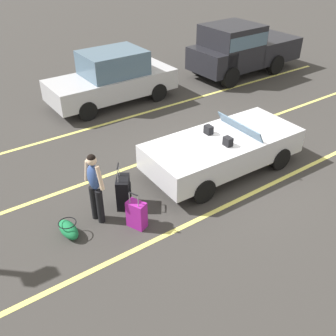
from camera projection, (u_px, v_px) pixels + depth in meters
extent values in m
plane|color=#383533|center=(221.00, 169.00, 10.09)|extent=(80.00, 80.00, 0.00)
cube|color=#EAE066|center=(256.00, 192.00, 9.23)|extent=(18.00, 0.12, 0.01)
cube|color=#EAE066|center=(188.00, 146.00, 11.09)|extent=(18.00, 0.12, 0.01)
cube|color=#EAE066|center=(139.00, 114.00, 12.94)|extent=(18.00, 0.12, 0.01)
cube|color=silver|center=(223.00, 148.00, 9.76)|extent=(4.14, 1.85, 0.64)
cube|color=silver|center=(262.00, 137.00, 10.49)|extent=(1.35, 1.70, 0.38)
cube|color=slate|center=(240.00, 127.00, 9.74)|extent=(0.22, 1.55, 0.31)
cube|color=black|center=(209.00, 130.00, 9.69)|extent=(0.16, 0.22, 0.22)
cube|color=black|center=(228.00, 141.00, 9.17)|extent=(0.16, 0.22, 0.22)
cylinder|color=black|center=(237.00, 134.00, 11.09)|extent=(0.60, 0.23, 0.60)
cylinder|color=black|center=(279.00, 158.00, 9.96)|extent=(0.60, 0.23, 0.60)
cylinder|color=black|center=(164.00, 160.00, 9.90)|extent=(0.60, 0.23, 0.60)
cylinder|color=black|center=(203.00, 190.00, 8.77)|extent=(0.60, 0.23, 0.60)
cube|color=black|center=(123.00, 192.00, 8.59)|extent=(0.50, 0.55, 0.74)
cube|color=black|center=(130.00, 194.00, 8.63)|extent=(0.23, 0.33, 0.41)
cylinder|color=gray|center=(119.00, 169.00, 8.42)|extent=(0.03, 0.03, 0.32)
cylinder|color=gray|center=(118.00, 176.00, 8.19)|extent=(0.03, 0.03, 0.32)
cylinder|color=black|center=(118.00, 166.00, 8.22)|extent=(0.17, 0.23, 0.03)
sphere|color=black|center=(120.00, 200.00, 8.92)|extent=(0.04, 0.04, 0.04)
sphere|color=black|center=(119.00, 209.00, 8.64)|extent=(0.04, 0.04, 0.04)
cube|color=#991E8C|center=(137.00, 215.00, 8.03)|extent=(0.38, 0.46, 0.62)
cube|color=#721669|center=(140.00, 213.00, 8.14)|extent=(0.14, 0.30, 0.34)
cylinder|color=gray|center=(129.00, 198.00, 7.79)|extent=(0.03, 0.03, 0.27)
cylinder|color=gray|center=(138.00, 201.00, 7.69)|extent=(0.03, 0.03, 0.27)
cylinder|color=black|center=(133.00, 194.00, 7.67)|extent=(0.11, 0.21, 0.03)
sphere|color=black|center=(129.00, 225.00, 8.18)|extent=(0.04, 0.04, 0.04)
sphere|color=black|center=(140.00, 230.00, 8.06)|extent=(0.04, 0.04, 0.04)
ellipsoid|color=#19723F|center=(68.00, 230.00, 7.87)|extent=(0.35, 0.66, 0.30)
torus|color=black|center=(67.00, 223.00, 7.77)|extent=(0.40, 0.40, 0.02)
cylinder|color=black|center=(94.00, 203.00, 8.21)|extent=(0.18, 0.18, 0.82)
cylinder|color=black|center=(100.00, 206.00, 8.10)|extent=(0.18, 0.18, 0.82)
ellipsoid|color=#334C8C|center=(94.00, 177.00, 7.77)|extent=(0.29, 0.36, 0.60)
sphere|color=beige|center=(91.00, 161.00, 7.56)|extent=(0.21, 0.21, 0.21)
sphere|color=black|center=(91.00, 158.00, 7.53)|extent=(0.18, 0.18, 0.18)
cylinder|color=beige|center=(87.00, 171.00, 7.85)|extent=(0.13, 0.21, 0.53)
cylinder|color=beige|center=(100.00, 178.00, 7.62)|extent=(0.13, 0.21, 0.53)
cube|color=#B2B2B7|center=(112.00, 84.00, 13.48)|extent=(4.52, 1.84, 0.70)
cube|color=slate|center=(113.00, 63.00, 13.12)|extent=(2.11, 1.64, 0.80)
cylinder|color=black|center=(87.00, 111.00, 12.42)|extent=(0.64, 0.23, 0.64)
cylinder|color=black|center=(67.00, 95.00, 13.55)|extent=(0.64, 0.23, 0.64)
cylinder|color=black|center=(158.00, 92.00, 13.78)|extent=(0.64, 0.23, 0.64)
cylinder|color=black|center=(134.00, 79.00, 14.91)|extent=(0.64, 0.23, 0.64)
cube|color=black|center=(211.00, 61.00, 15.11)|extent=(1.15, 1.93, 0.90)
cube|color=black|center=(231.00, 47.00, 15.42)|extent=(2.15, 1.95, 1.70)
cube|color=slate|center=(232.00, 37.00, 15.21)|extent=(2.10, 1.97, 0.51)
cube|color=black|center=(266.00, 48.00, 16.74)|extent=(2.45, 1.96, 0.90)
cylinder|color=black|center=(230.00, 77.00, 14.86)|extent=(0.81, 0.30, 0.80)
cylinder|color=black|center=(200.00, 66.00, 16.08)|extent=(0.81, 0.30, 0.80)
cylinder|color=black|center=(275.00, 65.00, 16.19)|extent=(0.81, 0.30, 0.80)
cylinder|color=black|center=(244.00, 55.00, 17.41)|extent=(0.81, 0.30, 0.80)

